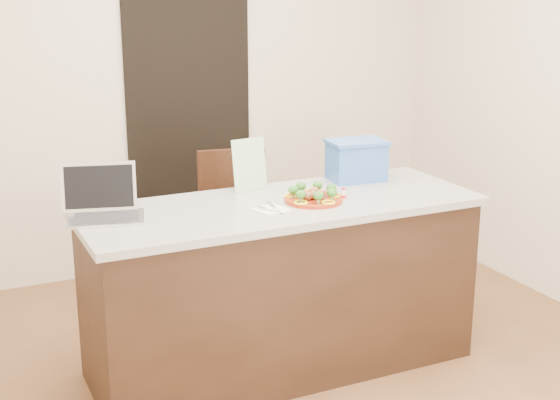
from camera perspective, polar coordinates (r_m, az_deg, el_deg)
name	(u,v)px	position (r m, az deg, el deg)	size (l,w,h in m)	color
ground	(302,386)	(4.13, 1.59, -13.43)	(4.00, 4.00, 0.00)	brown
room_shell	(304,70)	(3.62, 1.79, 9.52)	(4.00, 4.00, 4.00)	white
doorway	(190,128)	(5.56, -6.62, 5.23)	(0.90, 0.02, 2.00)	black
island	(281,286)	(4.13, 0.07, -6.28)	(2.06, 0.76, 0.92)	black
plate	(313,199)	(4.00, 2.46, 0.06)	(0.30, 0.30, 0.02)	maroon
meatballs	(314,194)	(3.99, 2.51, 0.44)	(0.12, 0.11, 0.04)	brown
broccoli	(313,190)	(3.99, 2.46, 0.72)	(0.25, 0.25, 0.04)	#1F5316
pepper_rings	(313,197)	(3.99, 2.46, 0.21)	(0.29, 0.29, 0.01)	yellow
napkin	(271,210)	(3.85, -0.69, -0.70)	(0.15, 0.15, 0.01)	silver
fork	(266,209)	(3.84, -1.01, -0.63)	(0.07, 0.14, 0.00)	#BBBCC0
knife	(278,208)	(3.84, -0.17, -0.62)	(0.03, 0.21, 0.01)	white
yogurt_bottle	(343,195)	(4.03, 4.66, 0.35)	(0.03, 0.03, 0.06)	silver
laptop	(103,203)	(3.81, -12.85, -0.23)	(0.41, 0.37, 0.25)	silver
leaflet	(249,165)	(4.18, -2.25, 2.60)	(0.20, 0.00, 0.28)	white
blue_box	(356,160)	(4.42, 5.60, 2.94)	(0.34, 0.26, 0.23)	#305FB0
chair	(238,218)	(4.95, -3.06, -1.31)	(0.50, 0.50, 0.98)	#361C10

